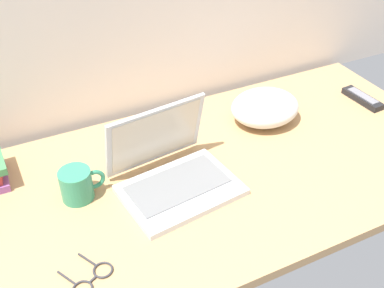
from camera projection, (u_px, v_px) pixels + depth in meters
The scene contains 6 objects.
desk at pixel (209, 176), 1.37m from camera, with size 1.60×0.76×0.03m.
laptop at pixel (172, 171), 1.29m from camera, with size 0.34×0.30×0.21m.
coffee_mug at pixel (77, 184), 1.24m from camera, with size 0.12×0.09×0.09m.
remote_control_near at pixel (362, 98), 1.66m from camera, with size 0.06×0.16×0.02m.
eyeglasses at pixel (92, 278), 1.05m from camera, with size 0.13×0.13×0.01m.
cushion at pixel (265, 107), 1.54m from camera, with size 0.23×0.20×0.10m, color silver.
Camera 1 is at (-0.50, -0.91, 0.91)m, focal length 43.62 mm.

